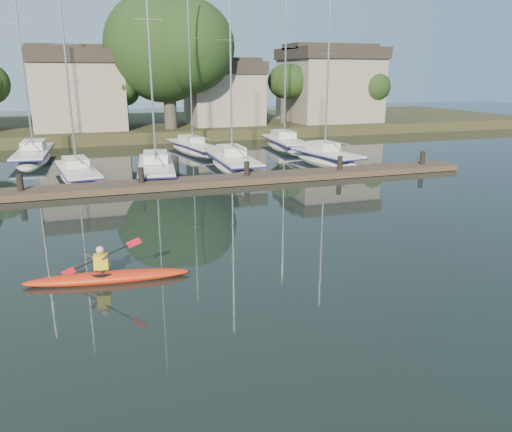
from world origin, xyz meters
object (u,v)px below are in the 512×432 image
object	(u,v)px
sailboat_1	(78,180)
sailboat_6	(194,153)
sailboat_3	(233,169)
sailboat_4	(326,164)
sailboat_5	(34,162)
sailboat_2	(157,177)
sailboat_7	(285,149)
kayak	(107,275)
dock	(196,182)

from	to	relation	value
sailboat_1	sailboat_6	size ratio (longest dim) A/B	0.88
sailboat_1	sailboat_3	distance (m)	9.99
sailboat_4	sailboat_1	bearing A→B (deg)	172.18
sailboat_5	sailboat_6	bearing A→B (deg)	4.68
sailboat_3	sailboat_5	xyz separation A→B (m)	(-13.10, 7.42, 0.01)
sailboat_4	sailboat_2	bearing A→B (deg)	174.16
sailboat_1	sailboat_5	size ratio (longest dim) A/B	0.82
sailboat_3	sailboat_4	size ratio (longest dim) A/B	1.09
sailboat_4	sailboat_5	xyz separation A→B (m)	(-20.12, 7.40, 0.01)
sailboat_4	sailboat_5	world-z (taller)	sailboat_5
sailboat_1	sailboat_7	bearing A→B (deg)	17.86
kayak	sailboat_3	bearing A→B (deg)	69.38
dock	sailboat_6	bearing A→B (deg)	78.88
kayak	sailboat_5	world-z (taller)	sailboat_5
kayak	sailboat_6	bearing A→B (deg)	79.24
kayak	sailboat_5	size ratio (longest dim) A/B	0.31
kayak	sailboat_6	xyz separation A→B (m)	(7.91, 25.46, -0.37)
sailboat_3	sailboat_4	xyz separation A→B (m)	(7.01, 0.02, 0.00)
sailboat_2	sailboat_7	world-z (taller)	sailboat_2
sailboat_3	sailboat_5	bearing A→B (deg)	151.10
sailboat_6	sailboat_7	size ratio (longest dim) A/B	1.06
sailboat_5	dock	bearing A→B (deg)	-50.92
sailboat_3	sailboat_5	size ratio (longest dim) A/B	0.88
sailboat_3	kayak	bearing A→B (deg)	-116.48
kayak	sailboat_4	bearing A→B (deg)	54.12
sailboat_1	sailboat_4	world-z (taller)	sailboat_1
kayak	sailboat_6	size ratio (longest dim) A/B	0.33
sailboat_2	sailboat_6	xyz separation A→B (m)	(4.23, 8.87, 0.02)
sailboat_6	sailboat_3	bearing A→B (deg)	-93.87
sailboat_2	sailboat_5	world-z (taller)	sailboat_5
sailboat_1	sailboat_4	distance (m)	16.99
sailboat_2	sailboat_4	xyz separation A→B (m)	(12.29, 0.90, -0.01)
sailboat_1	sailboat_4	xyz separation A→B (m)	(16.98, 0.66, -0.03)
dock	sailboat_4	bearing A→B (deg)	25.85
sailboat_2	sailboat_3	bearing A→B (deg)	16.34
sailboat_7	sailboat_2	bearing A→B (deg)	-141.48
kayak	sailboat_7	distance (m)	29.68
sailboat_3	sailboat_7	world-z (taller)	sailboat_7
dock	sailboat_4	world-z (taller)	sailboat_4
sailboat_3	sailboat_6	bearing A→B (deg)	98.05
sailboat_4	sailboat_6	xyz separation A→B (m)	(-8.05, 7.97, 0.04)
sailboat_3	sailboat_6	size ratio (longest dim) A/B	0.94
sailboat_1	sailboat_7	size ratio (longest dim) A/B	0.93
dock	sailboat_2	distance (m)	4.58
dock	sailboat_1	size ratio (longest dim) A/B	2.57
sailboat_2	sailboat_6	distance (m)	9.83
kayak	sailboat_3	distance (m)	19.64
dock	sailboat_3	size ratio (longest dim) A/B	2.40
dock	sailboat_7	size ratio (longest dim) A/B	2.40
dock	kayak	bearing A→B (deg)	-113.36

